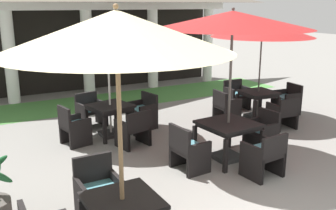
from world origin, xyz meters
TOP-DOWN VIEW (x-y plane):
  - lawn_strip at (0.00, 8.01)m, footprint 12.65×2.06m
  - patio_table_near_foreground at (-0.89, 4.88)m, footprint 1.02×1.02m
  - patio_umbrella_near_foreground at (-0.89, 4.88)m, footprint 2.70×2.70m
  - patio_chair_near_foreground_west at (-1.80, 4.71)m, footprint 0.62×0.63m
  - patio_chair_near_foreground_south at (-0.72, 3.98)m, footprint 0.71×0.63m
  - patio_chair_near_foreground_east at (0.02, 5.06)m, footprint 0.65×0.72m
  - patio_chair_near_foreground_north at (-1.07, 5.79)m, footprint 0.71×0.66m
  - patio_table_mid_left at (0.61, 2.45)m, footprint 1.06×1.06m
  - patio_umbrella_mid_left at (0.61, 2.45)m, footprint 2.89×2.89m
  - patio_chair_mid_left_east at (1.56, 2.52)m, footprint 0.53×0.62m
  - patio_chair_mid_left_west at (-0.35, 2.38)m, footprint 0.56×0.67m
  - patio_chair_mid_left_south at (0.67, 1.50)m, footprint 0.65×0.59m
  - patio_table_mid_right at (-2.33, 0.68)m, footprint 0.84×0.84m
  - patio_umbrella_mid_right at (-2.33, 0.68)m, footprint 2.52×2.52m
  - patio_chair_mid_right_north at (-2.33, 1.57)m, footprint 0.59×0.51m
  - patio_table_far_back at (3.05, 4.31)m, footprint 0.91×0.91m
  - patio_umbrella_far_back at (3.05, 4.31)m, footprint 2.63×2.63m
  - patio_chair_far_back_east at (4.05, 4.23)m, footprint 0.63×0.66m
  - patio_chair_far_back_west at (2.05, 4.40)m, footprint 0.55×0.65m
  - patio_chair_far_back_south at (2.96, 3.32)m, footprint 0.64×0.59m
  - patio_chair_far_back_north at (3.14, 5.31)m, footprint 0.67×0.60m

SIDE VIEW (x-z plane):
  - lawn_strip at x=0.00m, z-range 0.00..0.01m
  - patio_chair_far_back_south at x=2.96m, z-range -0.01..0.78m
  - patio_chair_near_foreground_south at x=-0.72m, z-range -0.01..0.80m
  - patio_chair_near_foreground_west at x=-1.80m, z-range -0.04..0.83m
  - patio_chair_mid_left_west at x=-0.35m, z-range -0.04..0.83m
  - patio_chair_mid_left_east at x=1.56m, z-range -0.02..0.81m
  - patio_chair_near_foreground_north at x=-1.07m, z-range -0.01..0.81m
  - patio_chair_far_back_east at x=4.05m, z-range -0.01..0.82m
  - patio_chair_mid_left_south at x=0.67m, z-range -0.01..0.81m
  - patio_chair_far_back_north at x=3.14m, z-range -0.01..0.82m
  - patio_chair_near_foreground_east at x=0.02m, z-range -0.01..0.83m
  - patio_chair_far_back_west at x=2.05m, z-range -0.01..0.83m
  - patio_chair_mid_right_north at x=-2.33m, z-range -0.03..0.88m
  - patio_table_far_back at x=3.05m, z-range 0.26..0.99m
  - patio_table_near_foreground at x=-0.89m, z-range 0.26..1.00m
  - patio_table_mid_right at x=-2.33m, z-range 0.27..1.02m
  - patio_table_mid_left at x=0.61m, z-range 0.28..1.04m
  - patio_umbrella_far_back at x=3.05m, z-range 1.03..3.63m
  - patio_umbrella_near_foreground at x=-0.89m, z-range 1.08..3.85m
  - patio_umbrella_mid_right at x=-2.33m, z-range 1.18..4.15m
  - patio_umbrella_mid_left at x=0.61m, z-range 1.21..4.12m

